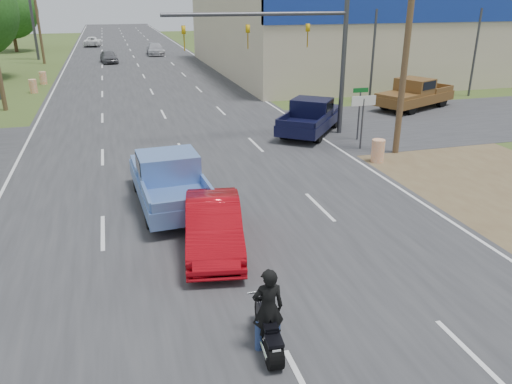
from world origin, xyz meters
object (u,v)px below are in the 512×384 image
object	(u,v)px
blue_pickup	(169,178)
distant_car_silver	(155,49)
motorcycle	(268,332)
brown_pickup	(414,94)
distant_car_grey	(109,57)
rider	(268,312)
red_convertible	(214,226)
distant_car_white	(93,42)
navy_pickup	(312,116)

from	to	relation	value
blue_pickup	distant_car_silver	xyz separation A→B (m)	(4.03, 47.39, -0.23)
motorcycle	blue_pickup	size ratio (longest dim) A/B	0.34
brown_pickup	distant_car_silver	size ratio (longest dim) A/B	1.28
distant_car_grey	rider	bearing A→B (deg)	-94.43
blue_pickup	brown_pickup	bearing A→B (deg)	31.12
red_convertible	distant_car_silver	size ratio (longest dim) A/B	0.90
rider	distant_car_white	xyz separation A→B (m)	(-4.48, 69.37, -0.23)
distant_car_grey	distant_car_white	size ratio (longest dim) A/B	0.83
motorcycle	rider	bearing A→B (deg)	90.00
red_convertible	motorcycle	bearing A→B (deg)	-78.35
red_convertible	distant_car_grey	world-z (taller)	red_convertible
rider	distant_car_white	size ratio (longest dim) A/B	0.38
distant_car_white	navy_pickup	bearing A→B (deg)	106.85
rider	blue_pickup	bearing A→B (deg)	-78.87
blue_pickup	red_convertible	bearing A→B (deg)	-80.80
red_convertible	distant_car_white	world-z (taller)	red_convertible
brown_pickup	distant_car_white	world-z (taller)	brown_pickup
motorcycle	brown_pickup	world-z (taller)	brown_pickup
motorcycle	blue_pickup	distance (m)	8.47
rider	blue_pickup	size ratio (longest dim) A/B	0.31
motorcycle	distant_car_white	bearing A→B (deg)	98.08
navy_pickup	brown_pickup	bearing A→B (deg)	62.64
brown_pickup	distant_car_silver	bearing A→B (deg)	-4.60
navy_pickup	rider	bearing A→B (deg)	-76.19
navy_pickup	distant_car_silver	size ratio (longest dim) A/B	1.15
brown_pickup	rider	bearing A→B (deg)	116.86
distant_car_silver	distant_car_grey	bearing A→B (deg)	-129.24
brown_pickup	red_convertible	bearing A→B (deg)	109.03
red_convertible	distant_car_silver	distance (m)	51.25
blue_pickup	brown_pickup	distance (m)	20.44
rider	motorcycle	bearing A→B (deg)	90.00
distant_car_silver	red_convertible	bearing A→B (deg)	-92.17
brown_pickup	distant_car_silver	xyz separation A→B (m)	(-12.89, 35.93, -0.27)
motorcycle	rider	xyz separation A→B (m)	(0.00, 0.04, 0.45)
distant_car_silver	distant_car_white	size ratio (longest dim) A/B	1.03
red_convertible	distant_car_white	distance (m)	64.91
motorcycle	navy_pickup	world-z (taller)	navy_pickup
navy_pickup	distant_car_white	world-z (taller)	navy_pickup
distant_car_grey	distant_car_silver	distance (m)	8.54
red_convertible	distant_car_silver	world-z (taller)	red_convertible
motorcycle	rider	size ratio (longest dim) A/B	1.10
red_convertible	brown_pickup	world-z (taller)	brown_pickup
distant_car_white	red_convertible	bearing A→B (deg)	98.09
rider	brown_pickup	distance (m)	25.43
distant_car_white	distant_car_silver	bearing A→B (deg)	123.20
navy_pickup	distant_car_silver	distance (m)	39.97
motorcycle	distant_car_grey	size ratio (longest dim) A/B	0.50
red_convertible	rider	bearing A→B (deg)	-78.30
red_convertible	rider	xyz separation A→B (m)	(0.18, -4.60, 0.17)
blue_pickup	distant_car_white	bearing A→B (deg)	90.27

